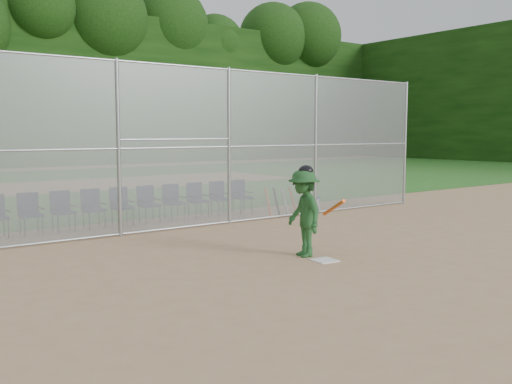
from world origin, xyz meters
TOP-DOWN VIEW (x-y plane):
  - ground at (0.00, 0.00)m, footprint 100.00×100.00m
  - grass_strip at (0.00, 18.00)m, footprint 100.00×100.00m
  - dirt_patch_far at (0.00, 18.00)m, footprint 24.00×24.00m
  - backstop_fence at (0.00, 5.00)m, footprint 16.09×0.09m
  - treeline at (0.00, 20.00)m, footprint 81.00×60.00m
  - home_plate at (-0.01, 0.37)m, footprint 0.45×0.45m
  - batter_at_plate at (-0.05, 0.90)m, footprint 0.98×1.39m
  - water_cooler at (4.26, 5.33)m, footprint 0.36×0.36m
  - spare_bats at (2.89, 5.20)m, footprint 0.96×0.40m
  - chair_1 at (-3.57, 6.43)m, footprint 0.54×0.52m
  - chair_2 at (-2.82, 6.43)m, footprint 0.54×0.52m
  - chair_3 at (-2.07, 6.43)m, footprint 0.54×0.52m
  - chair_4 at (-1.32, 6.43)m, footprint 0.54×0.52m
  - chair_5 at (-0.57, 6.43)m, footprint 0.54×0.52m
  - chair_6 at (0.18, 6.43)m, footprint 0.54×0.52m
  - chair_7 at (0.93, 6.43)m, footprint 0.54×0.52m
  - chair_8 at (1.68, 6.43)m, footprint 0.54×0.52m
  - chair_9 at (2.43, 6.43)m, footprint 0.54×0.52m

SIDE VIEW (x-z plane):
  - ground at x=0.00m, z-range 0.00..0.00m
  - grass_strip at x=0.00m, z-range 0.01..0.01m
  - dirt_patch_far at x=0.00m, z-range 0.01..0.01m
  - home_plate at x=-0.01m, z-range 0.00..0.02m
  - water_cooler at x=4.26m, z-range 0.00..0.45m
  - spare_bats at x=2.89m, z-range -0.01..0.82m
  - chair_1 at x=-3.57m, z-range 0.00..0.96m
  - chair_2 at x=-2.82m, z-range 0.00..0.96m
  - chair_3 at x=-2.07m, z-range 0.00..0.96m
  - chair_4 at x=-1.32m, z-range 0.00..0.96m
  - chair_5 at x=-0.57m, z-range 0.00..0.96m
  - chair_6 at x=0.18m, z-range 0.00..0.96m
  - chair_7 at x=0.93m, z-range 0.00..0.96m
  - chair_8 at x=1.68m, z-range 0.00..0.96m
  - chair_9 at x=2.43m, z-range 0.00..0.96m
  - batter_at_plate at x=-0.05m, z-range -0.03..1.72m
  - backstop_fence at x=0.00m, z-range 0.07..4.07m
  - treeline at x=0.00m, z-range 0.00..11.00m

